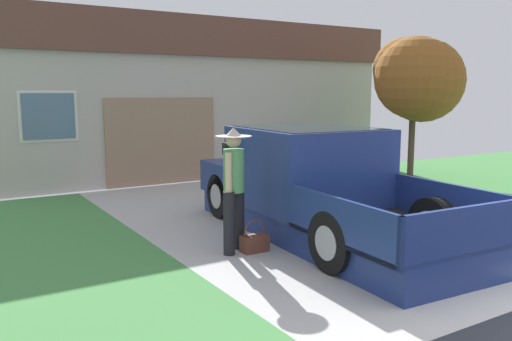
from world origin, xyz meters
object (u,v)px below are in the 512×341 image
(pickup_truck, at_px, (311,185))
(person_with_hat, at_px, (234,184))
(handbag, at_px, (255,242))
(house_with_garage, at_px, (174,97))
(wheeled_trash_bin, at_px, (302,155))
(front_yard_tree, at_px, (416,77))

(pickup_truck, bearing_deg, person_with_hat, -165.39)
(pickup_truck, xyz_separation_m, person_with_hat, (-1.62, -0.32, 0.22))
(handbag, height_order, house_with_garage, house_with_garage)
(house_with_garage, bearing_deg, handbag, -106.23)
(house_with_garage, bearing_deg, wheeled_trash_bin, -61.68)
(pickup_truck, relative_size, wheeled_trash_bin, 5.27)
(person_with_hat, height_order, handbag, person_with_hat)
(front_yard_tree, height_order, wheeled_trash_bin, front_yard_tree)
(pickup_truck, bearing_deg, wheeled_trash_bin, 58.08)
(pickup_truck, bearing_deg, front_yard_tree, 30.26)
(house_with_garage, xyz_separation_m, front_yard_tree, (4.28, -5.70, 0.53))
(house_with_garage, bearing_deg, person_with_hat, -107.95)
(wheeled_trash_bin, bearing_deg, house_with_garage, 118.32)
(person_with_hat, height_order, wheeled_trash_bin, person_with_hat)
(pickup_truck, distance_m, front_yard_tree, 6.47)
(handbag, relative_size, front_yard_tree, 0.13)
(person_with_hat, xyz_separation_m, front_yard_tree, (7.13, 3.13, 1.65))
(house_with_garage, distance_m, front_yard_tree, 7.14)
(pickup_truck, height_order, front_yard_tree, front_yard_tree)
(handbag, height_order, wheeled_trash_bin, wheeled_trash_bin)
(person_with_hat, height_order, front_yard_tree, front_yard_tree)
(front_yard_tree, bearing_deg, person_with_hat, -156.34)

